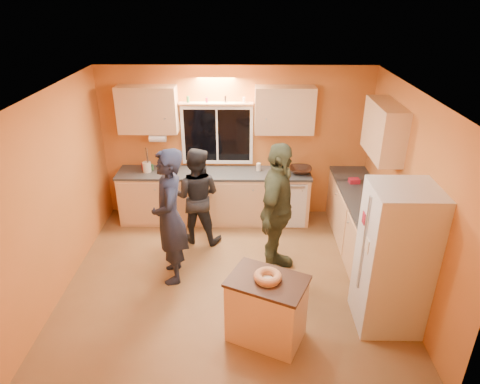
{
  "coord_description": "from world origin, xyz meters",
  "views": [
    {
      "loc": [
        0.19,
        -4.89,
        3.72
      ],
      "look_at": [
        0.11,
        0.4,
        1.16
      ],
      "focal_mm": 32.0,
      "sensor_mm": 36.0,
      "label": 1
    }
  ],
  "objects_px": {
    "island": "(267,309)",
    "person_center": "(197,196)",
    "refrigerator": "(394,259)",
    "person_right": "(277,211)",
    "person_left": "(170,217)"
  },
  "relations": [
    {
      "from": "person_left",
      "to": "island",
      "type": "bearing_deg",
      "value": 37.53
    },
    {
      "from": "person_right",
      "to": "person_center",
      "type": "bearing_deg",
      "value": 73.88
    },
    {
      "from": "refrigerator",
      "to": "person_center",
      "type": "height_order",
      "value": "refrigerator"
    },
    {
      "from": "person_left",
      "to": "person_center",
      "type": "distance_m",
      "value": 1.03
    },
    {
      "from": "refrigerator",
      "to": "island",
      "type": "bearing_deg",
      "value": -168.53
    },
    {
      "from": "island",
      "to": "refrigerator",
      "type": "bearing_deg",
      "value": 36.04
    },
    {
      "from": "island",
      "to": "person_center",
      "type": "xyz_separation_m",
      "value": [
        -1.0,
        2.13,
        0.37
      ]
    },
    {
      "from": "person_center",
      "to": "person_right",
      "type": "relative_size",
      "value": 0.81
    },
    {
      "from": "person_left",
      "to": "person_right",
      "type": "bearing_deg",
      "value": 87.17
    },
    {
      "from": "person_left",
      "to": "person_right",
      "type": "xyz_separation_m",
      "value": [
        1.43,
        0.18,
        0.01
      ]
    },
    {
      "from": "island",
      "to": "person_left",
      "type": "bearing_deg",
      "value": 162.18
    },
    {
      "from": "refrigerator",
      "to": "person_right",
      "type": "bearing_deg",
      "value": 141.13
    },
    {
      "from": "person_left",
      "to": "person_right",
      "type": "distance_m",
      "value": 1.44
    },
    {
      "from": "refrigerator",
      "to": "person_right",
      "type": "xyz_separation_m",
      "value": [
        -1.27,
        1.03,
        0.06
      ]
    },
    {
      "from": "refrigerator",
      "to": "person_right",
      "type": "distance_m",
      "value": 1.64
    }
  ]
}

